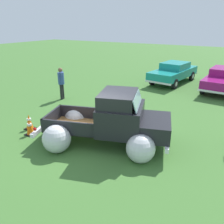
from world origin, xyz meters
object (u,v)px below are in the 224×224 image
object	(u,v)px
show_car_1	(224,79)
show_car_0	(174,72)
vintage_pickup_truck	(113,124)
lane_cone_0	(29,122)
lane_cone_1	(30,127)
spectator_1	(61,81)

from	to	relation	value
show_car_1	show_car_0	bearing A→B (deg)	-94.66
vintage_pickup_truck	lane_cone_0	size ratio (longest dim) A/B	7.91
lane_cone_1	vintage_pickup_truck	bearing A→B (deg)	18.26
lane_cone_0	lane_cone_1	world-z (taller)	same
vintage_pickup_truck	show_car_1	bearing A→B (deg)	56.88
spectator_1	show_car_0	bearing A→B (deg)	43.07
show_car_0	show_car_1	xyz separation A→B (m)	(3.35, -0.54, 0.00)
lane_cone_0	vintage_pickup_truck	bearing A→B (deg)	11.03
spectator_1	lane_cone_1	world-z (taller)	spectator_1
lane_cone_0	lane_cone_1	xyz separation A→B (m)	(0.42, -0.34, 0.00)
show_car_0	spectator_1	world-z (taller)	spectator_1
vintage_pickup_truck	lane_cone_1	xyz separation A→B (m)	(-3.12, -1.03, -0.45)
spectator_1	lane_cone_0	distance (m)	4.04
show_car_0	lane_cone_0	size ratio (longest dim) A/B	7.77
show_car_0	lane_cone_1	world-z (taller)	show_car_0
show_car_0	lane_cone_0	world-z (taller)	show_car_0
vintage_pickup_truck	lane_cone_1	distance (m)	3.31
show_car_1	spectator_1	distance (m)	10.01
spectator_1	lane_cone_0	size ratio (longest dim) A/B	2.81
show_car_1	lane_cone_0	xyz separation A→B (m)	(-6.19, -10.07, -0.47)
vintage_pickup_truck	spectator_1	xyz separation A→B (m)	(-5.04, 2.99, 0.26)
show_car_1	spectator_1	world-z (taller)	spectator_1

